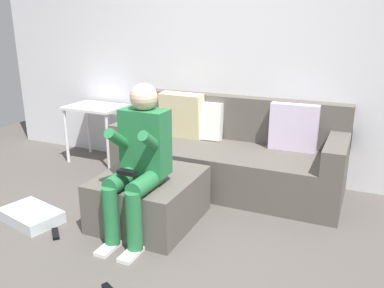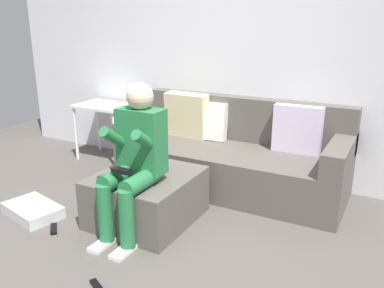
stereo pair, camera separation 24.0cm
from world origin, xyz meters
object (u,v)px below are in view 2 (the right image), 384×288
at_px(person_seated, 134,156).
at_px(remote_by_storage_bin, 54,229).
at_px(couch_sectional, 232,156).
at_px(ottoman, 147,197).
at_px(side_table, 105,113).
at_px(storage_bin, 33,210).
at_px(remote_near_ottoman, 98,288).

height_order(person_seated, remote_by_storage_bin, person_seated).
bearing_deg(couch_sectional, remote_by_storage_bin, -121.01).
distance_m(couch_sectional, person_seated, 1.27).
xyz_separation_m(couch_sectional, person_seated, (-0.30, -1.19, 0.32)).
relative_size(couch_sectional, ottoman, 2.64).
relative_size(side_table, remote_by_storage_bin, 3.96).
xyz_separation_m(storage_bin, remote_by_storage_bin, (0.34, -0.10, -0.04)).
distance_m(ottoman, side_table, 1.72).
bearing_deg(remote_by_storage_bin, ottoman, 86.51).
bearing_deg(person_seated, couch_sectional, 75.77).
xyz_separation_m(person_seated, remote_by_storage_bin, (-0.60, -0.31, -0.62)).
distance_m(person_seated, remote_near_ottoman, 0.97).
bearing_deg(couch_sectional, person_seated, -104.23).
height_order(couch_sectional, storage_bin, couch_sectional).
xyz_separation_m(remote_near_ottoman, remote_by_storage_bin, (-0.80, 0.40, 0.00)).
bearing_deg(storage_bin, couch_sectional, 48.35).
bearing_deg(ottoman, couch_sectional, 70.71).
height_order(storage_bin, remote_by_storage_bin, storage_bin).
relative_size(storage_bin, remote_near_ottoman, 2.76).
bearing_deg(remote_by_storage_bin, storage_bin, -152.15).
relative_size(storage_bin, side_table, 0.77).
distance_m(side_table, remote_by_storage_bin, 1.82).
distance_m(person_seated, remote_by_storage_bin, 0.92).
bearing_deg(person_seated, side_table, 136.76).
height_order(ottoman, side_table, side_table).
distance_m(couch_sectional, remote_by_storage_bin, 1.77).
bearing_deg(ottoman, remote_near_ottoman, -74.73).
bearing_deg(person_seated, remote_near_ottoman, -73.77).
bearing_deg(remote_near_ottoman, person_seated, 132.96).
relative_size(ottoman, side_table, 1.25).
relative_size(side_table, remote_near_ottoman, 3.59).
bearing_deg(side_table, remote_near_ottoman, -51.84).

